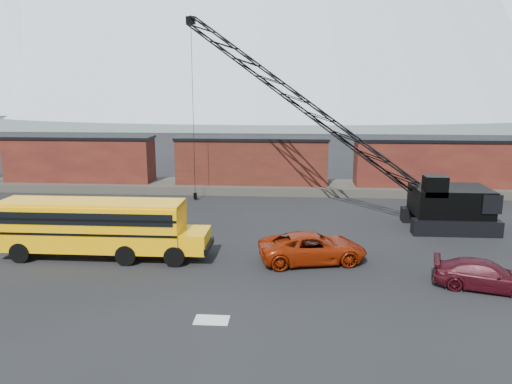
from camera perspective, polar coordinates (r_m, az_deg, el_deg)
ground at (r=24.58m, az=-4.74°, el=-10.23°), size 160.00×160.00×0.00m
gravel_berm at (r=45.51m, az=-0.48°, el=0.60°), size 120.00×5.00×0.70m
boxcar_west_near at (r=49.07m, az=-19.49°, el=3.60°), size 13.70×3.10×4.17m
boxcar_mid at (r=45.10m, az=-0.48°, el=3.61°), size 13.70×3.10×4.17m
boxcar_east_near at (r=46.61m, az=19.56°, el=3.20°), size 13.70×3.10×4.17m
snow_patch at (r=20.89m, az=-5.09°, el=-14.36°), size 1.40×0.90×0.02m
school_bus at (r=28.70m, az=-17.55°, el=-3.72°), size 11.65×2.65×3.19m
red_pickup at (r=27.11m, az=6.49°, el=-6.33°), size 6.21×3.85×1.60m
maroon_suv at (r=25.82m, az=24.72°, el=-8.63°), size 4.95×3.04×1.34m
crawler_crane at (r=36.66m, az=4.91°, el=10.34°), size 21.77×9.82×14.84m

